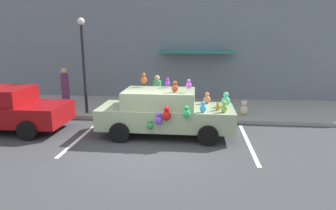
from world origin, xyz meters
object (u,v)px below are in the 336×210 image
(plush_covered_car, at_px, (165,112))
(teddy_bear_on_sidewalk, at_px, (244,108))
(street_lamp_post, at_px, (83,56))
(pedestrian_near_shopfront, at_px, (65,88))
(pedestrian_walking_past, at_px, (157,97))
(parked_sedan_behind, at_px, (1,109))

(plush_covered_car, bearing_deg, teddy_bear_on_sidewalk, 37.90)
(street_lamp_post, bearing_deg, pedestrian_near_shopfront, 141.01)
(pedestrian_near_shopfront, xyz_separation_m, pedestrian_walking_past, (4.43, -1.19, -0.05))
(pedestrian_near_shopfront, relative_size, pedestrian_walking_past, 1.06)
(pedestrian_near_shopfront, height_order, pedestrian_walking_past, pedestrian_near_shopfront)
(pedestrian_near_shopfront, distance_m, pedestrian_walking_past, 4.59)
(parked_sedan_behind, height_order, street_lamp_post, street_lamp_post)
(plush_covered_car, distance_m, street_lamp_post, 4.41)
(parked_sedan_behind, xyz_separation_m, pedestrian_near_shopfront, (0.86, 3.26, 0.17))
(street_lamp_post, bearing_deg, plush_covered_car, -29.48)
(pedestrian_walking_past, bearing_deg, parked_sedan_behind, -158.73)
(plush_covered_car, relative_size, pedestrian_walking_past, 2.75)
(street_lamp_post, bearing_deg, pedestrian_walking_past, -0.60)
(pedestrian_near_shopfront, bearing_deg, pedestrian_walking_past, -15.09)
(plush_covered_car, distance_m, parked_sedan_behind, 5.84)
(teddy_bear_on_sidewalk, height_order, pedestrian_walking_past, pedestrian_walking_past)
(parked_sedan_behind, bearing_deg, teddy_bear_on_sidewalk, 15.27)
(plush_covered_car, relative_size, teddy_bear_on_sidewalk, 7.37)
(plush_covered_car, distance_m, pedestrian_near_shopfront, 5.90)
(teddy_bear_on_sidewalk, xyz_separation_m, pedestrian_near_shopfront, (-7.94, 0.85, 0.53))
(teddy_bear_on_sidewalk, relative_size, street_lamp_post, 0.16)
(parked_sedan_behind, distance_m, street_lamp_post, 3.55)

